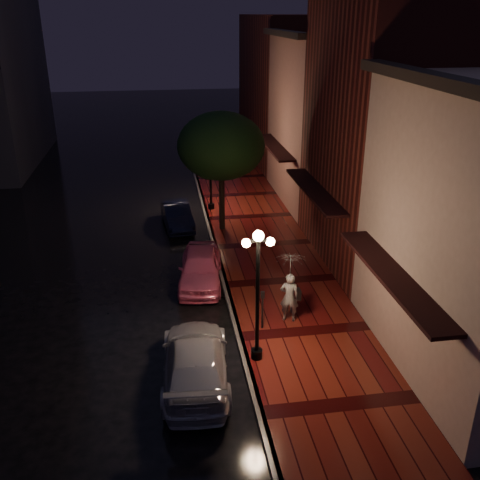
{
  "coord_description": "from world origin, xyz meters",
  "views": [
    {
      "loc": [
        -2.28,
        -18.75,
        10.15
      ],
      "look_at": [
        0.81,
        1.5,
        1.4
      ],
      "focal_mm": 40.0,
      "sensor_mm": 36.0,
      "label": 1
    }
  ],
  "objects_px": {
    "streetlamp_near": "(258,289)",
    "silver_car": "(195,361)",
    "street_tree": "(221,148)",
    "navy_car": "(177,215)",
    "parking_meter": "(262,306)",
    "woman_with_umbrella": "(290,277)",
    "streetlamp_far": "(210,165)",
    "pink_car": "(200,267)"
  },
  "relations": [
    {
      "from": "streetlamp_near",
      "to": "woman_with_umbrella",
      "type": "distance_m",
      "value": 2.68
    },
    {
      "from": "streetlamp_far",
      "to": "silver_car",
      "type": "relative_size",
      "value": 0.9
    },
    {
      "from": "pink_car",
      "to": "navy_car",
      "type": "xyz_separation_m",
      "value": [
        -0.66,
        6.38,
        -0.09
      ]
    },
    {
      "from": "streetlamp_near",
      "to": "pink_car",
      "type": "distance_m",
      "value": 6.02
    },
    {
      "from": "navy_car",
      "to": "silver_car",
      "type": "distance_m",
      "value": 12.59
    },
    {
      "from": "pink_car",
      "to": "parking_meter",
      "type": "xyz_separation_m",
      "value": [
        1.78,
        -3.89,
        0.29
      ]
    },
    {
      "from": "pink_car",
      "to": "silver_car",
      "type": "height_order",
      "value": "pink_car"
    },
    {
      "from": "silver_car",
      "to": "streetlamp_far",
      "type": "bearing_deg",
      "value": -94.01
    },
    {
      "from": "streetlamp_near",
      "to": "navy_car",
      "type": "bearing_deg",
      "value": 99.25
    },
    {
      "from": "streetlamp_near",
      "to": "streetlamp_far",
      "type": "height_order",
      "value": "same"
    },
    {
      "from": "silver_car",
      "to": "parking_meter",
      "type": "height_order",
      "value": "parking_meter"
    },
    {
      "from": "streetlamp_near",
      "to": "street_tree",
      "type": "distance_m",
      "value": 11.12
    },
    {
      "from": "streetlamp_near",
      "to": "woman_with_umbrella",
      "type": "xyz_separation_m",
      "value": [
        1.52,
        2.06,
        -0.78
      ]
    },
    {
      "from": "street_tree",
      "to": "navy_car",
      "type": "distance_m",
      "value": 4.35
    },
    {
      "from": "streetlamp_far",
      "to": "woman_with_umbrella",
      "type": "height_order",
      "value": "streetlamp_far"
    },
    {
      "from": "streetlamp_far",
      "to": "navy_car",
      "type": "distance_m",
      "value": 3.46
    },
    {
      "from": "parking_meter",
      "to": "woman_with_umbrella",
      "type": "bearing_deg",
      "value": 28.52
    },
    {
      "from": "streetlamp_near",
      "to": "street_tree",
      "type": "relative_size",
      "value": 0.74
    },
    {
      "from": "streetlamp_near",
      "to": "silver_car",
      "type": "xyz_separation_m",
      "value": [
        -1.96,
        -0.64,
        -1.91
      ]
    },
    {
      "from": "pink_car",
      "to": "silver_car",
      "type": "xyz_separation_m",
      "value": [
        -0.67,
        -6.21,
        -0.01
      ]
    },
    {
      "from": "street_tree",
      "to": "navy_car",
      "type": "bearing_deg",
      "value": 156.58
    },
    {
      "from": "street_tree",
      "to": "parking_meter",
      "type": "distance_m",
      "value": 9.86
    },
    {
      "from": "parking_meter",
      "to": "streetlamp_far",
      "type": "bearing_deg",
      "value": 100.37
    },
    {
      "from": "woman_with_umbrella",
      "to": "streetlamp_far",
      "type": "bearing_deg",
      "value": -62.16
    },
    {
      "from": "streetlamp_far",
      "to": "street_tree",
      "type": "bearing_deg",
      "value": -85.09
    },
    {
      "from": "silver_car",
      "to": "woman_with_umbrella",
      "type": "relative_size",
      "value": 1.89
    },
    {
      "from": "streetlamp_near",
      "to": "navy_car",
      "type": "relative_size",
      "value": 1.16
    },
    {
      "from": "pink_car",
      "to": "streetlamp_near",
      "type": "bearing_deg",
      "value": -69.87
    },
    {
      "from": "navy_car",
      "to": "streetlamp_far",
      "type": "bearing_deg",
      "value": 40.48
    },
    {
      "from": "silver_car",
      "to": "street_tree",
      "type": "bearing_deg",
      "value": -97.18
    },
    {
      "from": "streetlamp_near",
      "to": "silver_car",
      "type": "bearing_deg",
      "value": -161.83
    },
    {
      "from": "streetlamp_near",
      "to": "street_tree",
      "type": "height_order",
      "value": "street_tree"
    },
    {
      "from": "streetlamp_near",
      "to": "pink_car",
      "type": "height_order",
      "value": "streetlamp_near"
    },
    {
      "from": "streetlamp_far",
      "to": "pink_car",
      "type": "distance_m",
      "value": 8.74
    },
    {
      "from": "street_tree",
      "to": "woman_with_umbrella",
      "type": "height_order",
      "value": "street_tree"
    },
    {
      "from": "street_tree",
      "to": "silver_car",
      "type": "distance_m",
      "value": 12.37
    },
    {
      "from": "streetlamp_near",
      "to": "streetlamp_far",
      "type": "distance_m",
      "value": 14.0
    },
    {
      "from": "navy_car",
      "to": "woman_with_umbrella",
      "type": "distance_m",
      "value": 10.54
    },
    {
      "from": "navy_car",
      "to": "silver_car",
      "type": "xyz_separation_m",
      "value": [
        -0.01,
        -12.59,
        0.08
      ]
    },
    {
      "from": "silver_car",
      "to": "woman_with_umbrella",
      "type": "distance_m",
      "value": 4.55
    },
    {
      "from": "streetlamp_far",
      "to": "pink_car",
      "type": "height_order",
      "value": "streetlamp_far"
    },
    {
      "from": "navy_car",
      "to": "woman_with_umbrella",
      "type": "relative_size",
      "value": 1.47
    }
  ]
}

